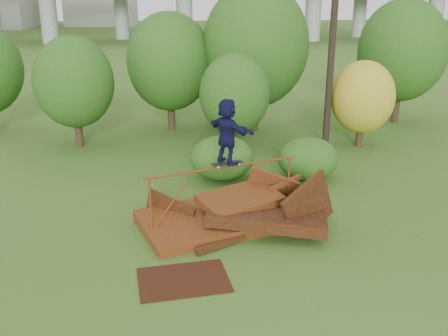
{
  "coord_description": "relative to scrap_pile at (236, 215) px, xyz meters",
  "views": [
    {
      "loc": [
        -2.22,
        -11.23,
        6.24
      ],
      "look_at": [
        -0.8,
        2.0,
        1.6
      ],
      "focal_mm": 40.0,
      "sensor_mm": 36.0,
      "label": 1
    }
  ],
  "objects": [
    {
      "name": "grind_rail",
      "position": [
        -0.35,
        0.14,
        1.05
      ],
      "size": [
        4.34,
        1.46,
        1.76
      ],
      "color": "maroon",
      "rests_on": "ground"
    },
    {
      "name": "tree_0",
      "position": [
        -5.73,
        8.61,
        2.44
      ],
      "size": [
        3.33,
        3.33,
        4.7
      ],
      "color": "black",
      "rests_on": "ground"
    },
    {
      "name": "skateboard",
      "position": [
        -0.24,
        0.18,
        1.5
      ],
      "size": [
        0.91,
        0.49,
        0.09
      ],
      "rotation": [
        0.0,
        0.0,
        0.31
      ],
      "color": "black",
      "rests_on": "grind_rail"
    },
    {
      "name": "tree_1",
      "position": [
        -1.73,
        11.05,
        2.92
      ],
      "size": [
        4.0,
        4.0,
        5.56
      ],
      "color": "black",
      "rests_on": "ground"
    },
    {
      "name": "utility_pole",
      "position": [
        4.8,
        7.21,
        4.42
      ],
      "size": [
        1.4,
        0.28,
        9.36
      ],
      "color": "black",
      "rests_on": "ground"
    },
    {
      "name": "tree_5",
      "position": [
        9.74,
        11.29,
        3.28
      ],
      "size": [
        4.36,
        4.36,
        6.13
      ],
      "color": "black",
      "rests_on": "ground"
    },
    {
      "name": "tree_3",
      "position": [
        2.26,
        10.55,
        3.66
      ],
      "size": [
        4.92,
        4.92,
        6.83
      ],
      "color": "black",
      "rests_on": "ground"
    },
    {
      "name": "skater",
      "position": [
        -0.24,
        0.18,
        2.41
      ],
      "size": [
        1.38,
        1.66,
        1.79
      ],
      "primitive_type": "imported",
      "rotation": [
        0.0,
        0.0,
        2.18
      ],
      "color": "#101137",
      "rests_on": "skateboard"
    },
    {
      "name": "shrub_right",
      "position": [
        3.02,
        3.56,
        0.42
      ],
      "size": [
        2.14,
        1.96,
        1.51
      ],
      "primitive_type": "ellipsoid",
      "color": "#1E4111",
      "rests_on": "ground"
    },
    {
      "name": "shrub_left",
      "position": [
        -0.01,
        3.88,
        0.45
      ],
      "size": [
        2.27,
        2.09,
        1.57
      ],
      "primitive_type": "ellipsoid",
      "color": "#1E4111",
      "rests_on": "ground"
    },
    {
      "name": "flat_plate",
      "position": [
        -1.59,
        -2.72,
        -0.32
      ],
      "size": [
        2.22,
        1.7,
        0.03
      ],
      "primitive_type": "cube",
      "rotation": [
        0.0,
        0.0,
        0.11
      ],
      "color": "black",
      "rests_on": "ground"
    },
    {
      "name": "ground",
      "position": [
        0.5,
        -1.54,
        -0.33
      ],
      "size": [
        240.0,
        240.0,
        0.0
      ],
      "primitive_type": "plane",
      "color": "#2D5116",
      "rests_on": "ground"
    },
    {
      "name": "scrap_pile",
      "position": [
        0.0,
        0.0,
        0.0
      ],
      "size": [
        5.8,
        3.59,
        2.07
      ],
      "color": "#44210C",
      "rests_on": "ground"
    },
    {
      "name": "tree_4",
      "position": [
        6.32,
        7.3,
        1.81
      ],
      "size": [
        2.67,
        2.67,
        3.69
      ],
      "color": "black",
      "rests_on": "ground"
    },
    {
      "name": "tree_2",
      "position": [
        0.86,
        7.23,
        2.06
      ],
      "size": [
        2.88,
        2.88,
        4.06
      ],
      "color": "black",
      "rests_on": "ground"
    }
  ]
}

